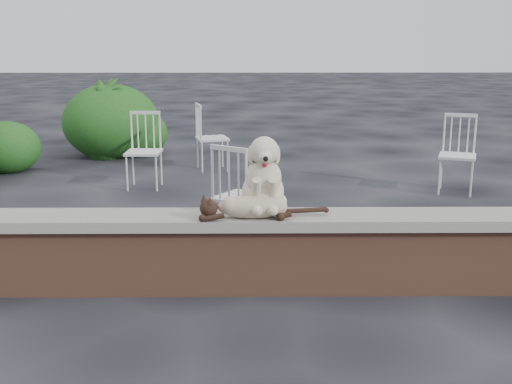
{
  "coord_description": "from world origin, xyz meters",
  "views": [
    {
      "loc": [
        0.21,
        -4.4,
        1.83
      ],
      "look_at": [
        0.26,
        0.2,
        0.7
      ],
      "focal_mm": 44.19,
      "sensor_mm": 36.0,
      "label": 1
    }
  ],
  "objects_px": {
    "chair_c": "(242,196)",
    "chair_b": "(144,151)",
    "cat": "(252,205)",
    "dog": "(263,173)",
    "chair_e": "(212,137)",
    "chair_d": "(458,154)",
    "potted_plant_b": "(103,119)"
  },
  "relations": [
    {
      "from": "chair_b",
      "to": "potted_plant_b",
      "type": "bearing_deg",
      "value": 117.16
    },
    {
      "from": "chair_e",
      "to": "chair_d",
      "type": "relative_size",
      "value": 1.0
    },
    {
      "from": "chair_b",
      "to": "chair_e",
      "type": "xyz_separation_m",
      "value": [
        0.78,
        1.1,
        0.0
      ]
    },
    {
      "from": "chair_b",
      "to": "chair_d",
      "type": "xyz_separation_m",
      "value": [
        3.81,
        -0.29,
        0.0
      ]
    },
    {
      "from": "dog",
      "to": "potted_plant_b",
      "type": "height_order",
      "value": "potted_plant_b"
    },
    {
      "from": "chair_e",
      "to": "chair_d",
      "type": "height_order",
      "value": "same"
    },
    {
      "from": "chair_c",
      "to": "chair_d",
      "type": "bearing_deg",
      "value": -107.0
    },
    {
      "from": "chair_c",
      "to": "chair_d",
      "type": "height_order",
      "value": "same"
    },
    {
      "from": "chair_e",
      "to": "potted_plant_b",
      "type": "xyz_separation_m",
      "value": [
        -1.74,
        0.92,
        0.14
      ]
    },
    {
      "from": "dog",
      "to": "chair_c",
      "type": "height_order",
      "value": "dog"
    },
    {
      "from": "dog",
      "to": "chair_b",
      "type": "distance_m",
      "value": 3.54
    },
    {
      "from": "cat",
      "to": "chair_b",
      "type": "height_order",
      "value": "chair_b"
    },
    {
      "from": "chair_b",
      "to": "chair_e",
      "type": "distance_m",
      "value": 1.35
    },
    {
      "from": "chair_c",
      "to": "chair_d",
      "type": "relative_size",
      "value": 1.0
    },
    {
      "from": "chair_c",
      "to": "chair_e",
      "type": "bearing_deg",
      "value": -47.28
    },
    {
      "from": "dog",
      "to": "chair_c",
      "type": "bearing_deg",
      "value": 97.59
    },
    {
      "from": "chair_c",
      "to": "potted_plant_b",
      "type": "xyz_separation_m",
      "value": [
        -2.21,
        4.31,
        0.14
      ]
    },
    {
      "from": "chair_c",
      "to": "potted_plant_b",
      "type": "height_order",
      "value": "potted_plant_b"
    },
    {
      "from": "chair_c",
      "to": "chair_d",
      "type": "xyz_separation_m",
      "value": [
        2.56,
        2.0,
        0.0
      ]
    },
    {
      "from": "cat",
      "to": "chair_c",
      "type": "distance_m",
      "value": 1.11
    },
    {
      "from": "chair_d",
      "to": "cat",
      "type": "bearing_deg",
      "value": -108.88
    },
    {
      "from": "potted_plant_b",
      "to": "chair_c",
      "type": "bearing_deg",
      "value": -62.88
    },
    {
      "from": "chair_c",
      "to": "chair_b",
      "type": "bearing_deg",
      "value": -26.49
    },
    {
      "from": "dog",
      "to": "chair_c",
      "type": "distance_m",
      "value": 1.03
    },
    {
      "from": "chair_e",
      "to": "potted_plant_b",
      "type": "bearing_deg",
      "value": 47.95
    },
    {
      "from": "chair_d",
      "to": "potted_plant_b",
      "type": "bearing_deg",
      "value": 173.97
    },
    {
      "from": "chair_c",
      "to": "dog",
      "type": "bearing_deg",
      "value": 134.99
    },
    {
      "from": "dog",
      "to": "chair_d",
      "type": "height_order",
      "value": "dog"
    },
    {
      "from": "chair_b",
      "to": "potted_plant_b",
      "type": "distance_m",
      "value": 2.24
    },
    {
      "from": "cat",
      "to": "chair_d",
      "type": "relative_size",
      "value": 1.17
    },
    {
      "from": "cat",
      "to": "chair_d",
      "type": "xyz_separation_m",
      "value": [
        2.47,
        3.09,
        -0.2
      ]
    },
    {
      "from": "chair_b",
      "to": "chair_e",
      "type": "bearing_deg",
      "value": 56.14
    }
  ]
}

